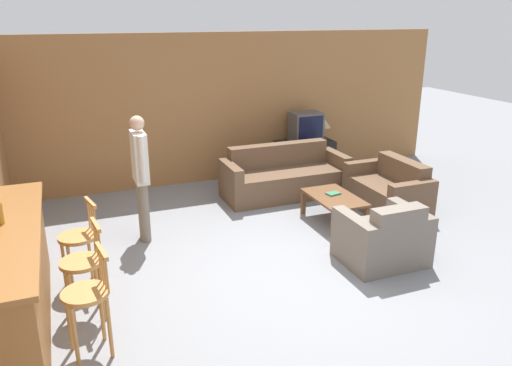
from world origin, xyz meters
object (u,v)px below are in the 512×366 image
armchair_near (383,239)px  tv_unit (305,158)px  person_by_window (141,171)px  coffee_table (334,200)px  couch_far (284,177)px  bar_chair_near (88,300)px  loveseat_right (388,192)px  book_on_table (333,194)px  tv (306,127)px  bar_chair_mid (83,268)px  bar_chair_far (80,242)px  table_lamp (323,123)px

armchair_near → tv_unit: armchair_near is taller
person_by_window → coffee_table: bearing=-9.3°
couch_far → person_by_window: size_ratio=1.22×
armchair_near → person_by_window: person_by_window is taller
bar_chair_near → armchair_near: bar_chair_near is taller
loveseat_right → book_on_table: bearing=-178.2°
person_by_window → armchair_near: bearing=-33.9°
coffee_table → tv: tv is taller
bar_chair_mid → coffee_table: size_ratio=1.01×
armchair_near → coffee_table: (0.07, 1.30, 0.04)m
bar_chair_far → table_lamp: 5.26m
couch_far → loveseat_right: bearing=-45.3°
couch_far → armchair_near: couch_far is taller
book_on_table → bar_chair_far: bearing=-169.7°
bar_chair_far → coffee_table: (3.50, 0.56, -0.20)m
bar_chair_near → coffee_table: size_ratio=1.01×
table_lamp → person_by_window: bearing=-154.5°
armchair_near → bar_chair_far: bearing=167.9°
couch_far → bar_chair_mid: bearing=-142.8°
bar_chair_far → table_lamp: bearing=31.3°
bar_chair_near → book_on_table: size_ratio=4.54×
bar_chair_near → couch_far: bar_chair_near is taller
couch_far → coffee_table: 1.34m
loveseat_right → table_lamp: bearing=91.0°
tv_unit → person_by_window: 3.75m
bar_chair_mid → couch_far: bearing=37.2°
bar_chair_near → tv_unit: bearing=43.9°
loveseat_right → person_by_window: (-3.67, 0.32, 0.66)m
tv_unit → table_lamp: table_lamp is taller
loveseat_right → coffee_table: size_ratio=1.37×
bar_chair_mid → tv_unit: size_ratio=0.95×
coffee_table → book_on_table: (0.03, 0.08, 0.07)m
bar_chair_mid → couch_far: bar_chair_mid is taller
couch_far → loveseat_right: 1.71m
bar_chair_mid → coffee_table: bar_chair_mid is taller
book_on_table → table_lamp: (0.96, 2.08, 0.55)m
loveseat_right → tv_unit: size_ratio=1.29×
armchair_near → loveseat_right: bearing=52.2°
armchair_near → table_lamp: 3.68m
tv → coffee_table: bearing=-106.1°
bar_chair_mid → couch_far: (3.31, 2.51, -0.24)m
bar_chair_far → table_lamp: (4.48, 2.72, 0.42)m
bar_chair_mid → book_on_table: 3.75m
armchair_near → bar_chair_near: bearing=-171.7°
coffee_table → table_lamp: table_lamp is taller
bar_chair_near → armchair_near: size_ratio=1.02×
couch_far → person_by_window: 2.70m
armchair_near → loveseat_right: 1.78m
couch_far → person_by_window: (-2.46, -0.89, 0.66)m
armchair_near → book_on_table: bearing=86.0°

